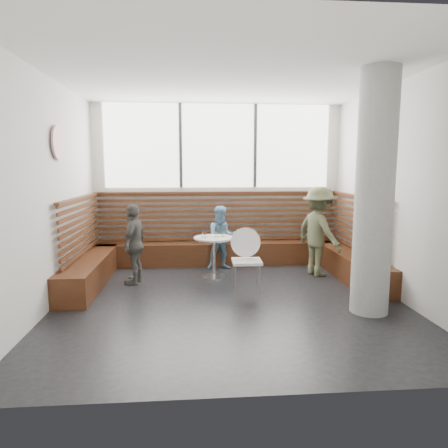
{
  "coord_description": "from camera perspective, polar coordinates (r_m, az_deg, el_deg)",
  "views": [
    {
      "loc": [
        -0.53,
        -5.65,
        1.95
      ],
      "look_at": [
        0.0,
        1.0,
        1.0
      ],
      "focal_mm": 32.0,
      "sensor_mm": 36.0,
      "label": 1
    }
  ],
  "objects": [
    {
      "name": "glass_left",
      "position": [
        6.97,
        -2.89,
        -1.5
      ],
      "size": [
        0.07,
        0.07,
        0.12
      ],
      "primitive_type": "cylinder",
      "color": "white",
      "rests_on": "cafe_table"
    },
    {
      "name": "child_left",
      "position": [
        6.87,
        -12.69,
        -2.81
      ],
      "size": [
        0.49,
        0.84,
        1.35
      ],
      "primitive_type": "imported",
      "rotation": [
        0.0,
        0.0,
        -1.78
      ],
      "color": "#585650",
      "rests_on": "ground"
    },
    {
      "name": "room",
      "position": [
        5.69,
        0.81,
        4.6
      ],
      "size": [
        5.0,
        5.0,
        3.2
      ],
      "color": "silver",
      "rests_on": "ground"
    },
    {
      "name": "child_back",
      "position": [
        7.66,
        -0.3,
        -1.98
      ],
      "size": [
        0.63,
        0.51,
        1.22
      ],
      "primitive_type": "imported",
      "rotation": [
        0.0,
        0.0,
        0.09
      ],
      "color": "#6E9FBF",
      "rests_on": "ground"
    },
    {
      "name": "concrete_column",
      "position": [
        5.59,
        20.7,
        4.0
      ],
      "size": [
        0.5,
        0.5,
        3.2
      ],
      "primitive_type": "cylinder",
      "color": "gray",
      "rests_on": "ground"
    },
    {
      "name": "cafe_table",
      "position": [
        7.07,
        -1.45,
        -3.54
      ],
      "size": [
        0.71,
        0.71,
        0.73
      ],
      "color": "silver",
      "rests_on": "ground"
    },
    {
      "name": "plate_near",
      "position": [
        7.13,
        -2.13,
        -1.7
      ],
      "size": [
        0.18,
        0.18,
        0.01
      ],
      "primitive_type": "cylinder",
      "color": "white",
      "rests_on": "cafe_table"
    },
    {
      "name": "glass_mid",
      "position": [
        6.95,
        -1.09,
        -1.53
      ],
      "size": [
        0.07,
        0.07,
        0.11
      ],
      "primitive_type": "cylinder",
      "color": "white",
      "rests_on": "cafe_table"
    },
    {
      "name": "menu_card",
      "position": [
        6.86,
        -0.63,
        -2.11
      ],
      "size": [
        0.25,
        0.21,
        0.0
      ],
      "primitive_type": "cube",
      "rotation": [
        0.0,
        0.0,
        -0.43
      ],
      "color": "#A5C64C",
      "rests_on": "cafe_table"
    },
    {
      "name": "cafe_chair",
      "position": [
        6.33,
        3.17,
        -4.34
      ],
      "size": [
        0.48,
        0.47,
        1.0
      ],
      "rotation": [
        0.0,
        0.0,
        -0.03
      ],
      "color": "white",
      "rests_on": "ground"
    },
    {
      "name": "glass_right",
      "position": [
        7.09,
        -0.12,
        -1.38
      ],
      "size": [
        0.07,
        0.07,
        0.1
      ],
      "primitive_type": "cylinder",
      "color": "white",
      "rests_on": "cafe_table"
    },
    {
      "name": "wall_art",
      "position": [
        6.36,
        -22.64,
        10.65
      ],
      "size": [
        0.03,
        0.5,
        0.5
      ],
      "primitive_type": "cylinder",
      "rotation": [
        0.0,
        1.57,
        0.0
      ],
      "color": "white",
      "rests_on": "room"
    },
    {
      "name": "plate_far",
      "position": [
        7.18,
        -0.99,
        -1.62
      ],
      "size": [
        0.19,
        0.19,
        0.01
      ],
      "primitive_type": "cylinder",
      "color": "white",
      "rests_on": "cafe_table"
    },
    {
      "name": "adult_man",
      "position": [
        7.39,
        13.39,
        -1.05
      ],
      "size": [
        0.94,
        1.18,
        1.61
      ],
      "primitive_type": "imported",
      "rotation": [
        0.0,
        0.0,
        1.95
      ],
      "color": "#55583B",
      "rests_on": "ground"
    },
    {
      "name": "booth",
      "position": [
        7.6,
        -0.47,
        -3.61
      ],
      "size": [
        5.0,
        2.5,
        1.44
      ],
      "color": "#3E1F0F",
      "rests_on": "ground"
    }
  ]
}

